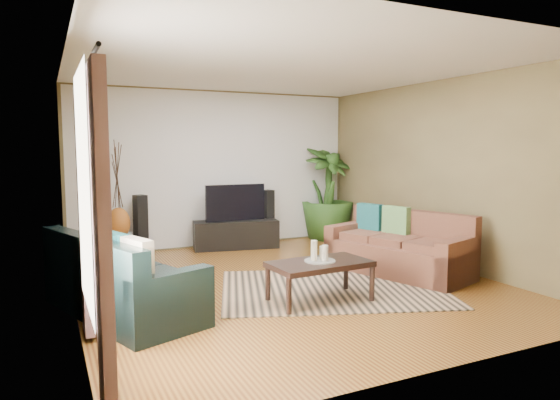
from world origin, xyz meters
TOP-DOWN VIEW (x-y plane):
  - floor at (0.00, 0.00)m, footprint 5.50×5.50m
  - ceiling at (0.00, 0.00)m, footprint 5.50×5.50m
  - wall_back at (0.00, 2.75)m, footprint 5.00×0.00m
  - wall_front at (0.00, -2.75)m, footprint 5.00×0.00m
  - wall_left at (-2.50, 0.00)m, footprint 0.00×5.50m
  - wall_right at (2.50, 0.00)m, footprint 0.00×5.50m
  - backwall_panel at (0.00, 2.74)m, footprint 4.90×0.00m
  - window_pane at (-2.48, -1.60)m, footprint 0.00×1.80m
  - curtain_near at (-2.43, -2.35)m, footprint 0.08×0.35m
  - curtain_far at (-2.43, -0.85)m, footprint 0.08×0.35m
  - curtain_rod at (-2.43, -1.60)m, footprint 0.03×1.90m
  - sofa_left at (-2.04, -0.31)m, footprint 1.47×2.15m
  - sofa_right at (1.59, -0.21)m, footprint 1.42×2.10m
  - area_rug at (0.39, -0.47)m, footprint 3.16×2.69m
  - coffee_table at (0.00, -0.83)m, footprint 1.15×0.68m
  - candle_tray at (0.00, -0.83)m, footprint 0.35×0.35m
  - candle_tall at (-0.06, -0.80)m, footprint 0.07×0.07m
  - candle_mid at (0.04, -0.87)m, footprint 0.07×0.07m
  - candle_short at (0.07, -0.77)m, footprint 0.07×0.07m
  - tv_stand at (0.20, 2.38)m, footprint 1.49×0.69m
  - television at (0.20, 2.40)m, footprint 1.05×0.06m
  - speaker_left at (-1.37, 2.50)m, footprint 0.22×0.23m
  - speaker_right at (0.85, 2.50)m, footprint 0.22×0.23m
  - potted_plant at (2.08, 2.50)m, footprint 1.19×1.19m
  - plant_pot at (2.08, 2.50)m, footprint 0.32×0.32m
  - pedestal at (-1.72, 2.41)m, footprint 0.43×0.43m
  - vase at (-1.72, 2.41)m, footprint 0.35×0.35m
  - side_table at (-2.11, 0.90)m, footprint 0.62×0.62m

SIDE VIEW (x-z plane):
  - floor at x=0.00m, z-range 0.00..0.00m
  - area_rug at x=0.39m, z-range 0.00..0.01m
  - plant_pot at x=2.08m, z-range 0.00..0.25m
  - pedestal at x=-1.72m, z-range 0.00..0.38m
  - coffee_table at x=0.00m, z-range 0.00..0.46m
  - tv_stand at x=0.20m, z-range 0.00..0.48m
  - side_table at x=-2.11m, z-range 0.00..0.53m
  - sofa_left at x=-2.04m, z-range 0.00..0.85m
  - sofa_right at x=1.59m, z-range 0.00..0.85m
  - candle_tray at x=0.00m, z-range 0.46..0.47m
  - speaker_right at x=0.85m, z-range 0.00..0.97m
  - speaker_left at x=-1.37m, z-range 0.00..0.97m
  - candle_short at x=0.07m, z-range 0.47..0.62m
  - vase at x=-1.72m, z-range 0.31..0.80m
  - candle_mid at x=0.04m, z-range 0.47..0.65m
  - candle_tall at x=-0.06m, z-range 0.47..0.70m
  - television at x=0.20m, z-range 0.48..1.10m
  - potted_plant at x=2.08m, z-range 0.00..1.75m
  - curtain_near at x=-2.43m, z-range 0.05..2.25m
  - curtain_far at x=-2.43m, z-range 0.05..2.25m
  - wall_left at x=-2.50m, z-range -1.40..4.10m
  - wall_right at x=2.50m, z-range -1.40..4.10m
  - wall_back at x=0.00m, z-range -1.15..3.85m
  - wall_front at x=0.00m, z-range -1.15..3.85m
  - backwall_panel at x=0.00m, z-range -1.10..3.80m
  - window_pane at x=-2.48m, z-range 0.50..2.30m
  - curtain_rod at x=-2.43m, z-range 2.28..2.31m
  - ceiling at x=0.00m, z-range 2.70..2.70m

